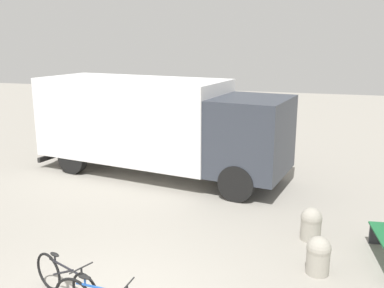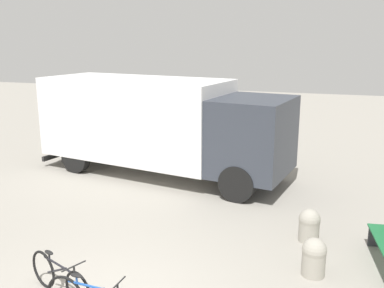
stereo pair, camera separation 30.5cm
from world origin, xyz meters
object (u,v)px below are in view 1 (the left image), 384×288
Objects in this scene: bicycle_near at (66,280)px; bollard_far_bench at (311,223)px; delivery_truck at (156,122)px; bollard_near_bench at (318,255)px.

bicycle_near is 2.20× the size of bollard_far_bench.
bollard_far_bench is (3.81, 3.43, 0.01)m from bicycle_near.
delivery_truck is 11.49× the size of bollard_near_bench.
bollard_near_bench is 1.01× the size of bollard_far_bench.
delivery_truck is 7.03m from bicycle_near.
delivery_truck is 7.04m from bollard_near_bench.
bollard_near_bench is at bearing -34.27° from delivery_truck.
bollard_near_bench is at bearing -83.55° from bollard_far_bench.
bollard_far_bench is (4.83, -3.40, -1.32)m from delivery_truck.
delivery_truck is 5.25× the size of bicycle_near.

